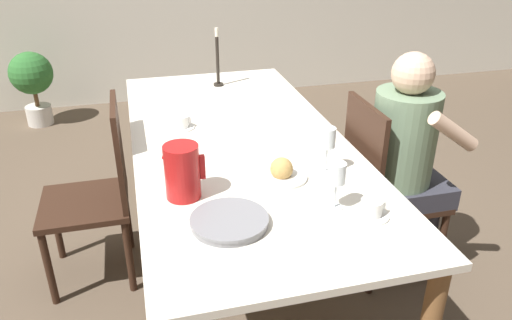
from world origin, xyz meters
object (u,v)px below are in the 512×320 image
(chair_opposite, at_px, (99,191))
(wine_glass_juice, at_px, (337,176))
(red_pitcher, at_px, (182,171))
(serving_tray, at_px, (229,221))
(chair_person_side, at_px, (382,187))
(wine_glass_water, at_px, (328,140))
(candlestick_tall, at_px, (218,63))
(potted_plant, at_px, (32,79))
(bread_plate, at_px, (281,172))
(person_seated, at_px, (408,152))
(teacup_across, at_px, (181,123))
(teacup_near_person, at_px, (371,209))

(chair_opposite, distance_m, wine_glass_juice, 1.25)
(red_pitcher, xyz_separation_m, serving_tray, (0.13, -0.23, -0.09))
(chair_person_side, bearing_deg, red_pitcher, -75.05)
(red_pitcher, bearing_deg, wine_glass_water, 5.20)
(chair_person_side, height_order, red_pitcher, red_pitcher)
(chair_opposite, bearing_deg, candlestick_tall, -46.21)
(potted_plant, bearing_deg, serving_tray, -70.22)
(chair_opposite, bearing_deg, bread_plate, -124.91)
(chair_person_side, relative_size, chair_opposite, 1.00)
(wine_glass_water, height_order, candlestick_tall, candlestick_tall)
(candlestick_tall, bearing_deg, serving_tray, -99.21)
(chair_opposite, xyz_separation_m, person_seated, (1.45, -0.36, 0.20))
(candlestick_tall, bearing_deg, chair_person_side, -58.52)
(wine_glass_water, xyz_separation_m, candlestick_tall, (-0.22, 1.23, -0.01))
(person_seated, bearing_deg, wine_glass_water, -70.98)
(teacup_across, xyz_separation_m, potted_plant, (-1.04, 2.16, -0.35))
(red_pitcher, distance_m, wine_glass_juice, 0.57)
(chair_person_side, xyz_separation_m, wine_glass_juice, (-0.47, -0.49, 0.38))
(candlestick_tall, relative_size, potted_plant, 0.55)
(wine_glass_water, height_order, wine_glass_juice, wine_glass_water)
(teacup_across, bearing_deg, potted_plant, 115.77)
(chair_opposite, xyz_separation_m, teacup_near_person, (0.99, -0.88, 0.28))
(red_pitcher, xyz_separation_m, potted_plant, (-0.97, 2.83, -0.43))
(chair_person_side, relative_size, serving_tray, 3.39)
(chair_opposite, height_order, potted_plant, chair_opposite)
(teacup_across, xyz_separation_m, candlestick_tall, (0.30, 0.62, 0.11))
(wine_glass_water, xyz_separation_m, bread_plate, (-0.19, -0.01, -0.12))
(teacup_near_person, bearing_deg, wine_glass_water, 94.90)
(person_seated, height_order, candlestick_tall, person_seated)
(wine_glass_juice, bearing_deg, chair_person_side, 45.76)
(red_pitcher, xyz_separation_m, wine_glass_juice, (0.52, -0.22, 0.03))
(red_pitcher, distance_m, serving_tray, 0.28)
(bread_plate, bearing_deg, red_pitcher, -173.45)
(person_seated, bearing_deg, teacup_near_person, -41.11)
(person_seated, xyz_separation_m, red_pitcher, (-1.09, -0.22, 0.16))
(chair_opposite, bearing_deg, potted_plant, 15.22)
(chair_person_side, height_order, chair_opposite, same)
(potted_plant, bearing_deg, red_pitcher, -71.03)
(teacup_near_person, bearing_deg, wine_glass_juice, 141.53)
(chair_person_side, xyz_separation_m, candlestick_tall, (-0.62, 1.02, 0.39))
(person_seated, height_order, teacup_across, person_seated)
(chair_opposite, xyz_separation_m, bread_plate, (0.76, -0.53, 0.28))
(potted_plant, bearing_deg, wine_glass_juice, -63.86)
(chair_opposite, height_order, teacup_across, chair_opposite)
(red_pitcher, bearing_deg, chair_person_side, 14.95)
(red_pitcher, height_order, candlestick_tall, candlestick_tall)
(wine_glass_juice, xyz_separation_m, bread_plate, (-0.12, 0.27, -0.11))
(red_pitcher, height_order, bread_plate, red_pitcher)
(chair_person_side, xyz_separation_m, wine_glass_water, (-0.40, -0.21, 0.40))
(person_seated, distance_m, bread_plate, 0.71)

